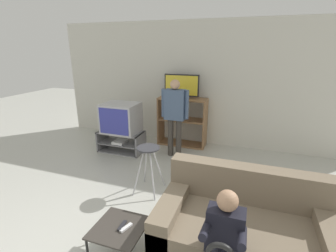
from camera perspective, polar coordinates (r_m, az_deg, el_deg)
name	(u,v)px	position (r m, az deg, el deg)	size (l,w,h in m)	color
wall_back	(197,85)	(5.31, 6.71, 9.61)	(6.40, 0.06, 2.60)	beige
tv_stand	(121,142)	(5.12, -10.89, -3.59)	(0.92, 0.47, 0.42)	slate
television_main	(121,118)	(4.96, -10.94, 1.89)	(0.70, 0.58, 0.59)	#B2B2B7
media_shelf	(182,121)	(5.28, 3.35, 1.12)	(1.03, 0.40, 1.04)	#8E6642
television_flat	(182,87)	(5.14, 3.19, 9.17)	(0.74, 0.20, 0.49)	black
folding_stool	(148,157)	(3.54, -4.61, -7.18)	(0.37, 0.43, 0.71)	#B7B7BC
snack_table	(119,230)	(2.67, -11.31, -22.78)	(0.50, 0.50, 0.37)	#38332D
remote_control_black	(122,226)	(2.63, -10.69, -21.97)	(0.04, 0.14, 0.02)	#232328
remote_control_white	(126,228)	(2.61, -9.80, -22.41)	(0.04, 0.14, 0.02)	silver
couch	(243,232)	(2.76, 17.14, -22.63)	(1.68, 0.93, 0.86)	#756651
person_standing_adult	(175,111)	(4.59, 1.61, 3.43)	(0.53, 0.20, 1.51)	#3D3833
person_seated_child	(223,242)	(2.15, 12.84, -24.91)	(0.33, 0.43, 1.01)	#2D2D38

